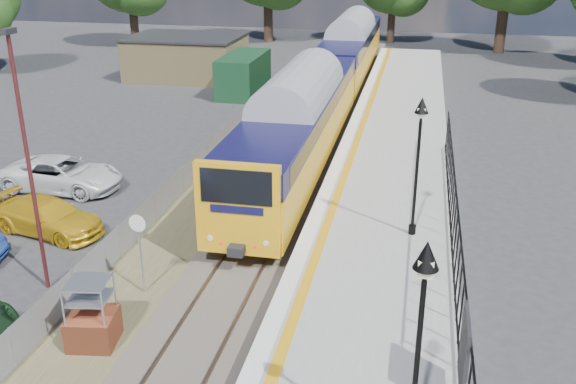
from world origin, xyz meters
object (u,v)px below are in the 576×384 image
(victorian_lamp_north, at_px, (420,135))
(carpark_lamp, at_px, (27,151))
(car_yellow, at_px, (47,216))
(car_white, at_px, (62,174))
(victorian_lamp_south, at_px, (422,305))
(brick_plinth, at_px, (92,314))
(speed_sign, at_px, (139,241))
(train, at_px, (331,74))

(victorian_lamp_north, height_order, carpark_lamp, carpark_lamp)
(victorian_lamp_north, distance_m, car_yellow, 13.45)
(victorian_lamp_north, relative_size, car_yellow, 1.05)
(car_white, bearing_deg, car_yellow, -155.12)
(victorian_lamp_south, bearing_deg, brick_plinth, 157.86)
(speed_sign, height_order, car_yellow, speed_sign)
(train, relative_size, carpark_lamp, 5.23)
(brick_plinth, xyz_separation_m, speed_sign, (0.23, 2.66, 0.84))
(carpark_lamp, bearing_deg, car_white, 116.48)
(train, bearing_deg, brick_plinth, -96.29)
(brick_plinth, bearing_deg, train, 83.71)
(carpark_lamp, bearing_deg, car_yellow, 120.14)
(train, distance_m, car_yellow, 20.38)
(victorian_lamp_south, distance_m, carpark_lamp, 12.50)
(carpark_lamp, distance_m, car_yellow, 5.56)
(train, bearing_deg, speed_sign, -96.44)
(victorian_lamp_south, xyz_separation_m, train, (-5.50, 28.16, -1.96))
(victorian_lamp_north, distance_m, train, 19.02)
(brick_plinth, height_order, car_yellow, brick_plinth)
(brick_plinth, bearing_deg, car_yellow, 129.28)
(brick_plinth, distance_m, carpark_lamp, 5.11)
(brick_plinth, relative_size, carpark_lamp, 0.25)
(speed_sign, bearing_deg, brick_plinth, -91.11)
(victorian_lamp_south, relative_size, speed_sign, 1.76)
(victorian_lamp_south, bearing_deg, victorian_lamp_north, 91.15)
(carpark_lamp, height_order, car_yellow, carpark_lamp)
(brick_plinth, bearing_deg, speed_sign, 84.99)
(victorian_lamp_north, bearing_deg, brick_plinth, -140.38)
(victorian_lamp_north, xyz_separation_m, speed_sign, (-7.80, -3.99, -2.54))
(car_white, bearing_deg, speed_sign, -135.01)
(victorian_lamp_north, relative_size, car_white, 0.91)
(victorian_lamp_south, distance_m, car_yellow, 16.52)
(car_white, bearing_deg, victorian_lamp_north, -100.74)
(victorian_lamp_north, bearing_deg, victorian_lamp_south, -88.85)
(car_white, bearing_deg, carpark_lamp, -151.62)
(train, height_order, car_yellow, train)
(victorian_lamp_south, bearing_deg, speed_sign, 143.10)
(victorian_lamp_south, distance_m, train, 28.76)
(victorian_lamp_north, height_order, car_yellow, victorian_lamp_north)
(speed_sign, xyz_separation_m, car_white, (-6.80, 7.27, -1.06))
(victorian_lamp_south, xyz_separation_m, car_white, (-14.80, 13.27, -3.59))
(brick_plinth, relative_size, car_yellow, 0.44)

